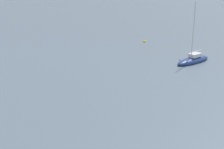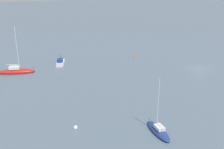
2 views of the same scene
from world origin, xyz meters
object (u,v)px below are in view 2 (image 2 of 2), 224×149
sailboat_red_far (16,71)px  motorboat_white_mid (60,63)px  sailboat_navy_mid (158,131)px  mooring_buoy_near (134,57)px  mooring_buoy_mid (75,128)px

sailboat_red_far → motorboat_white_mid: size_ratio=1.90×
motorboat_white_mid → sailboat_red_far: bearing=32.5°
sailboat_navy_mid → motorboat_white_mid: sailboat_navy_mid is taller
mooring_buoy_near → mooring_buoy_mid: bearing=134.2°
sailboat_red_far → mooring_buoy_mid: size_ratio=18.16×
sailboat_navy_mid → sailboat_red_far: bearing=118.7°
sailboat_navy_mid → motorboat_white_mid: (37.20, 1.21, 0.04)m
sailboat_navy_mid → mooring_buoy_near: sailboat_navy_mid is taller
sailboat_navy_mid → mooring_buoy_near: 38.64m
sailboat_red_far → mooring_buoy_near: (-1.80, -30.59, -0.30)m
sailboat_navy_mid → mooring_buoy_near: (33.85, -18.62, -0.19)m
sailboat_navy_mid → sailboat_red_far: (35.65, 11.96, 0.11)m
sailboat_red_far → mooring_buoy_near: size_ratio=19.57×
sailboat_red_far → motorboat_white_mid: (1.55, -10.75, -0.07)m
sailboat_red_far → motorboat_white_mid: 10.86m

